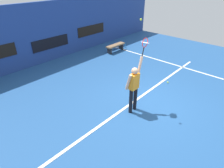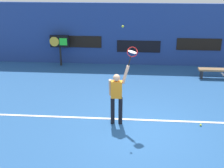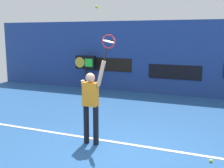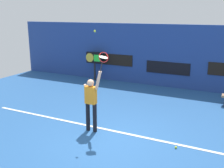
{
  "view_description": "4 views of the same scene",
  "coord_description": "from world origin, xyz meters",
  "px_view_note": "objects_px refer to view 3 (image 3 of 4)",
  "views": [
    {
      "loc": [
        -5.28,
        -2.93,
        4.24
      ],
      "look_at": [
        -1.07,
        0.92,
        0.97
      ],
      "focal_mm": 30.61,
      "sensor_mm": 36.0,
      "label": 1
    },
    {
      "loc": [
        -0.25,
        -7.98,
        4.67
      ],
      "look_at": [
        -0.94,
        0.98,
        1.07
      ],
      "focal_mm": 46.38,
      "sensor_mm": 36.0,
      "label": 2
    },
    {
      "loc": [
        2.24,
        -5.54,
        2.58
      ],
      "look_at": [
        -0.49,
        0.93,
        1.34
      ],
      "focal_mm": 46.28,
      "sensor_mm": 36.0,
      "label": 3
    },
    {
      "loc": [
        3.38,
        -6.58,
        3.66
      ],
      "look_at": [
        -0.39,
        1.01,
        1.4
      ],
      "focal_mm": 43.24,
      "sensor_mm": 36.0,
      "label": 4
    }
  ],
  "objects_px": {
    "tennis_ball": "(97,7)",
    "spare_ball": "(211,161)",
    "tennis_racket": "(108,43)",
    "tennis_player": "(91,102)",
    "scoreboard_clock": "(86,64)"
  },
  "relations": [
    {
      "from": "tennis_ball",
      "to": "tennis_racket",
      "type": "bearing_deg",
      "value": -4.51
    },
    {
      "from": "tennis_racket",
      "to": "tennis_player",
      "type": "bearing_deg",
      "value": 179.45
    },
    {
      "from": "tennis_player",
      "to": "scoreboard_clock",
      "type": "xyz_separation_m",
      "value": [
        -3.25,
        5.82,
        0.19
      ]
    },
    {
      "from": "tennis_racket",
      "to": "scoreboard_clock",
      "type": "bearing_deg",
      "value": 122.33
    },
    {
      "from": "tennis_player",
      "to": "spare_ball",
      "type": "xyz_separation_m",
      "value": [
        2.69,
        0.04,
        -0.98
      ]
    },
    {
      "from": "tennis_player",
      "to": "spare_ball",
      "type": "bearing_deg",
      "value": 0.76
    },
    {
      "from": "tennis_ball",
      "to": "spare_ball",
      "type": "height_order",
      "value": "tennis_ball"
    },
    {
      "from": "spare_ball",
      "to": "scoreboard_clock",
      "type": "bearing_deg",
      "value": 135.71
    },
    {
      "from": "tennis_player",
      "to": "tennis_racket",
      "type": "xyz_separation_m",
      "value": [
        0.44,
        -0.0,
        1.36
      ]
    },
    {
      "from": "scoreboard_clock",
      "to": "tennis_player",
      "type": "bearing_deg",
      "value": -60.87
    },
    {
      "from": "tennis_player",
      "to": "spare_ball",
      "type": "relative_size",
      "value": 29.16
    },
    {
      "from": "tennis_ball",
      "to": "scoreboard_clock",
      "type": "bearing_deg",
      "value": 120.4
    },
    {
      "from": "tennis_racket",
      "to": "tennis_ball",
      "type": "relative_size",
      "value": 9.21
    },
    {
      "from": "tennis_racket",
      "to": "scoreboard_clock",
      "type": "height_order",
      "value": "tennis_racket"
    },
    {
      "from": "tennis_racket",
      "to": "scoreboard_clock",
      "type": "distance_m",
      "value": 7.0
    }
  ]
}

